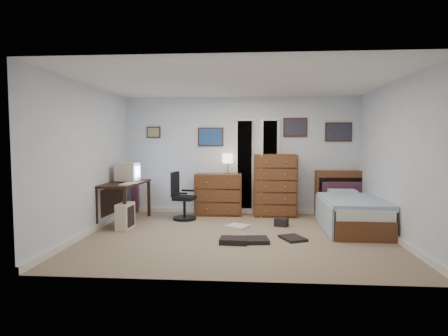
{
  "coord_description": "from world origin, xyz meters",
  "views": [
    {
      "loc": [
        0.23,
        -6.06,
        1.56
      ],
      "look_at": [
        -0.24,
        0.3,
        1.1
      ],
      "focal_mm": 30.0,
      "sensor_mm": 36.0,
      "label": 1
    }
  ],
  "objects_px": {
    "tall_dresser": "(275,185)",
    "bed": "(350,213)",
    "office_chair": "(182,201)",
    "computer_desk": "(120,191)",
    "low_dresser": "(218,194)"
  },
  "relations": [
    {
      "from": "computer_desk",
      "to": "low_dresser",
      "type": "xyz_separation_m",
      "value": [
        1.82,
        0.87,
        -0.16
      ]
    },
    {
      "from": "computer_desk",
      "to": "tall_dresser",
      "type": "xyz_separation_m",
      "value": [
        3.01,
        0.85,
        0.05
      ]
    },
    {
      "from": "office_chair",
      "to": "bed",
      "type": "bearing_deg",
      "value": -0.46
    },
    {
      "from": "computer_desk",
      "to": "office_chair",
      "type": "xyz_separation_m",
      "value": [
        1.15,
        0.32,
        -0.23
      ]
    },
    {
      "from": "tall_dresser",
      "to": "office_chair",
      "type": "bearing_deg",
      "value": -165.77
    },
    {
      "from": "office_chair",
      "to": "tall_dresser",
      "type": "xyz_separation_m",
      "value": [
        1.87,
        0.53,
        0.28
      ]
    },
    {
      "from": "bed",
      "to": "tall_dresser",
      "type": "bearing_deg",
      "value": 139.61
    },
    {
      "from": "office_chair",
      "to": "bed",
      "type": "height_order",
      "value": "office_chair"
    },
    {
      "from": "low_dresser",
      "to": "bed",
      "type": "distance_m",
      "value": 2.7
    },
    {
      "from": "tall_dresser",
      "to": "bed",
      "type": "xyz_separation_m",
      "value": [
        1.26,
        -1.1,
        -0.36
      ]
    },
    {
      "from": "computer_desk",
      "to": "office_chair",
      "type": "distance_m",
      "value": 1.21
    },
    {
      "from": "office_chair",
      "to": "low_dresser",
      "type": "xyz_separation_m",
      "value": [
        0.68,
        0.55,
        0.07
      ]
    },
    {
      "from": "computer_desk",
      "to": "low_dresser",
      "type": "relative_size",
      "value": 1.4
    },
    {
      "from": "computer_desk",
      "to": "bed",
      "type": "relative_size",
      "value": 0.73
    },
    {
      "from": "office_chair",
      "to": "bed",
      "type": "xyz_separation_m",
      "value": [
        3.13,
        -0.57,
        -0.08
      ]
    }
  ]
}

